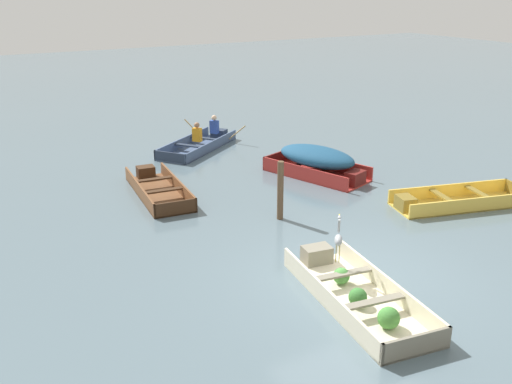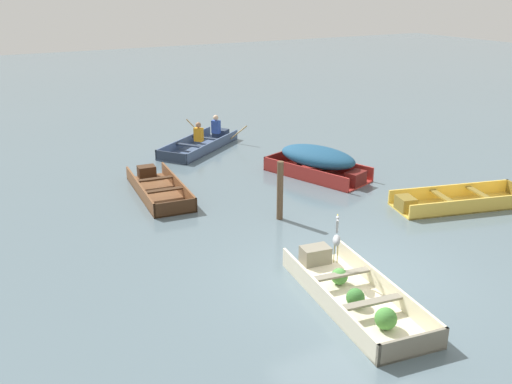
{
  "view_description": "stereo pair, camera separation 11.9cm",
  "coord_description": "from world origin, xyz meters",
  "px_view_note": "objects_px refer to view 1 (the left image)",
  "views": [
    {
      "loc": [
        -6.29,
        -7.27,
        5.12
      ],
      "look_at": [
        0.12,
        3.99,
        0.35
      ],
      "focal_mm": 40.0,
      "sensor_mm": 36.0,
      "label": 1
    },
    {
      "loc": [
        -6.18,
        -7.33,
        5.12
      ],
      "look_at": [
        0.12,
        3.99,
        0.35
      ],
      "focal_mm": 40.0,
      "sensor_mm": 36.0,
      "label": 2
    }
  ],
  "objects_px": {
    "skiff_yellow_far_moored": "(455,201)",
    "dinghy_cream_foreground": "(355,293)",
    "rowboat_slate_blue_with_crew": "(201,143)",
    "mooring_post": "(280,191)",
    "skiff_wooden_brown_near_moored": "(157,188)",
    "heron_on_dinghy": "(338,238)",
    "skiff_red_mid_moored": "(317,160)"
  },
  "relations": [
    {
      "from": "skiff_yellow_far_moored",
      "to": "dinghy_cream_foreground",
      "type": "bearing_deg",
      "value": -155.26
    },
    {
      "from": "rowboat_slate_blue_with_crew",
      "to": "skiff_yellow_far_moored",
      "type": "bearing_deg",
      "value": -67.63
    },
    {
      "from": "skiff_yellow_far_moored",
      "to": "mooring_post",
      "type": "distance_m",
      "value": 4.41
    },
    {
      "from": "skiff_wooden_brown_near_moored",
      "to": "skiff_yellow_far_moored",
      "type": "relative_size",
      "value": 0.92
    },
    {
      "from": "skiff_wooden_brown_near_moored",
      "to": "heron_on_dinghy",
      "type": "bearing_deg",
      "value": -78.83
    },
    {
      "from": "skiff_wooden_brown_near_moored",
      "to": "skiff_yellow_far_moored",
      "type": "xyz_separation_m",
      "value": [
        5.99,
        -4.44,
        0.0
      ]
    },
    {
      "from": "skiff_yellow_far_moored",
      "to": "mooring_post",
      "type": "bearing_deg",
      "value": 161.24
    },
    {
      "from": "skiff_wooden_brown_near_moored",
      "to": "rowboat_slate_blue_with_crew",
      "type": "height_order",
      "value": "rowboat_slate_blue_with_crew"
    },
    {
      "from": "skiff_yellow_far_moored",
      "to": "rowboat_slate_blue_with_crew",
      "type": "relative_size",
      "value": 1.04
    },
    {
      "from": "skiff_yellow_far_moored",
      "to": "heron_on_dinghy",
      "type": "distance_m",
      "value": 5.11
    },
    {
      "from": "dinghy_cream_foreground",
      "to": "mooring_post",
      "type": "relative_size",
      "value": 2.51
    },
    {
      "from": "skiff_red_mid_moored",
      "to": "rowboat_slate_blue_with_crew",
      "type": "distance_m",
      "value": 4.61
    },
    {
      "from": "skiff_red_mid_moored",
      "to": "skiff_wooden_brown_near_moored",
      "type": "bearing_deg",
      "value": 168.28
    },
    {
      "from": "skiff_red_mid_moored",
      "to": "skiff_yellow_far_moored",
      "type": "height_order",
      "value": "skiff_red_mid_moored"
    },
    {
      "from": "heron_on_dinghy",
      "to": "dinghy_cream_foreground",
      "type": "bearing_deg",
      "value": -100.32
    },
    {
      "from": "skiff_wooden_brown_near_moored",
      "to": "rowboat_slate_blue_with_crew",
      "type": "distance_m",
      "value": 4.37
    },
    {
      "from": "skiff_red_mid_moored",
      "to": "rowboat_slate_blue_with_crew",
      "type": "relative_size",
      "value": 0.93
    },
    {
      "from": "dinghy_cream_foreground",
      "to": "heron_on_dinghy",
      "type": "xyz_separation_m",
      "value": [
        0.12,
        0.68,
        0.72
      ]
    },
    {
      "from": "rowboat_slate_blue_with_crew",
      "to": "heron_on_dinghy",
      "type": "bearing_deg",
      "value": -99.48
    },
    {
      "from": "skiff_wooden_brown_near_moored",
      "to": "mooring_post",
      "type": "bearing_deg",
      "value": -58.7
    },
    {
      "from": "dinghy_cream_foreground",
      "to": "rowboat_slate_blue_with_crew",
      "type": "relative_size",
      "value": 1.03
    },
    {
      "from": "rowboat_slate_blue_with_crew",
      "to": "dinghy_cream_foreground",
      "type": "bearing_deg",
      "value": -99.54
    },
    {
      "from": "mooring_post",
      "to": "skiff_red_mid_moored",
      "type": "bearing_deg",
      "value": 39.82
    },
    {
      "from": "skiff_wooden_brown_near_moored",
      "to": "skiff_yellow_far_moored",
      "type": "bearing_deg",
      "value": -36.57
    },
    {
      "from": "dinghy_cream_foreground",
      "to": "skiff_red_mid_moored",
      "type": "xyz_separation_m",
      "value": [
        3.32,
        5.8,
        0.34
      ]
    },
    {
      "from": "dinghy_cream_foreground",
      "to": "skiff_wooden_brown_near_moored",
      "type": "bearing_deg",
      "value": 99.05
    },
    {
      "from": "rowboat_slate_blue_with_crew",
      "to": "heron_on_dinghy",
      "type": "height_order",
      "value": "heron_on_dinghy"
    },
    {
      "from": "heron_on_dinghy",
      "to": "rowboat_slate_blue_with_crew",
      "type": "bearing_deg",
      "value": 80.52
    },
    {
      "from": "skiff_wooden_brown_near_moored",
      "to": "mooring_post",
      "type": "height_order",
      "value": "mooring_post"
    },
    {
      "from": "skiff_yellow_far_moored",
      "to": "heron_on_dinghy",
      "type": "bearing_deg",
      "value": -161.67
    },
    {
      "from": "rowboat_slate_blue_with_crew",
      "to": "mooring_post",
      "type": "height_order",
      "value": "mooring_post"
    },
    {
      "from": "rowboat_slate_blue_with_crew",
      "to": "skiff_wooden_brown_near_moored",
      "type": "bearing_deg",
      "value": -129.22
    }
  ]
}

